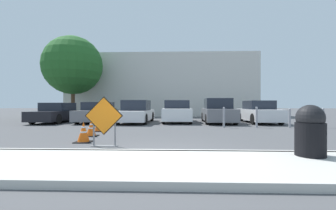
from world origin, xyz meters
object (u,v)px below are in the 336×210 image
traffic_cone_fourth (99,122)px  bollard_second (257,117)px  parked_car_nearest (58,113)px  traffic_cone_second (91,128)px  traffic_cone_nearest (84,132)px  traffic_cone_fifth (104,120)px  parked_car_third (136,112)px  parked_car_fourth (177,112)px  parked_car_fifth (218,112)px  parked_car_second (98,113)px  bollard_fourth (323,117)px  traffic_cone_third (98,125)px  bollard_nearest (224,117)px  bollard_third (290,117)px  trash_bin (310,130)px  parked_car_sixth (259,112)px  road_closed_sign (104,120)px

traffic_cone_fourth → bollard_second: bearing=4.5°
parked_car_nearest → traffic_cone_second: bearing=127.5°
traffic_cone_nearest → traffic_cone_fourth: traffic_cone_fourth is taller
traffic_cone_fifth → parked_car_third: size_ratio=0.16×
traffic_cone_fifth → parked_car_fourth: bearing=32.4°
traffic_cone_second → parked_car_fifth: size_ratio=0.15×
traffic_cone_second → parked_car_second: bearing=107.2°
parked_car_second → parked_car_third: parked_car_third is taller
parked_car_fifth → bollard_fourth: 5.68m
traffic_cone_third → parked_car_fourth: size_ratio=0.15×
parked_car_fifth → bollard_nearest: (-0.24, -2.94, -0.16)m
traffic_cone_second → traffic_cone_fifth: size_ratio=0.90×
parked_car_third → bollard_fourth: 10.62m
bollard_fourth → bollard_third: bearing=180.0°
traffic_cone_nearest → traffic_cone_fourth: size_ratio=0.99×
trash_bin → bollard_nearest: trash_bin is taller
traffic_cone_nearest → traffic_cone_fifth: bearing=101.3°
traffic_cone_third → traffic_cone_fourth: (-0.41, 1.27, 0.04)m
traffic_cone_third → parked_car_sixth: bearing=29.0°
parked_car_nearest → bollard_second: 12.58m
parked_car_second → parked_car_fifth: bearing=177.1°
parked_car_nearest → bollard_third: 14.23m
parked_car_fifth → bollard_nearest: 2.95m
traffic_cone_third → traffic_cone_fifth: traffic_cone_fifth is taller
parked_car_third → parked_car_fourth: bearing=-166.4°
parked_car_second → traffic_cone_fourth: bearing=109.0°
traffic_cone_nearest → bollard_fourth: (10.60, 4.72, 0.22)m
road_closed_sign → parked_car_fourth: size_ratio=0.36×
traffic_cone_nearest → bollard_fourth: bollard_fourth is taller
parked_car_second → parked_car_third: (2.69, -0.40, 0.05)m
parked_car_second → parked_car_nearest: bearing=4.4°
parked_car_fifth → bollard_third: size_ratio=4.07×
parked_car_sixth → bollard_third: (0.47, -3.05, -0.14)m
traffic_cone_second → bollard_third: size_ratio=0.62×
parked_car_nearest → bollard_fourth: size_ratio=4.32×
traffic_cone_fifth → traffic_cone_nearest: bearing=-78.7°
parked_car_second → bollard_nearest: 8.48m
trash_bin → traffic_cone_second: bearing=149.2°
traffic_cone_fourth → bollard_nearest: bearing=5.7°
traffic_cone_fifth → trash_bin: size_ratio=0.64×
parked_car_third → traffic_cone_fourth: bearing=71.9°
traffic_cone_fifth → parked_car_sixth: size_ratio=0.16×
parked_car_fourth → trash_bin: size_ratio=3.73×
traffic_cone_third → bollard_second: (7.73, 1.92, 0.29)m
parked_car_nearest → traffic_cone_third: bearing=133.3°
road_closed_sign → bollard_fourth: (9.70, 5.43, -0.24)m
parked_car_fourth → parked_car_sixth: parked_car_fourth is taller
parked_car_fifth → bollard_fourth: parked_car_fifth is taller
traffic_cone_second → traffic_cone_third: (-0.24, 1.45, -0.02)m
traffic_cone_second → parked_car_fifth: (6.02, 6.30, 0.42)m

